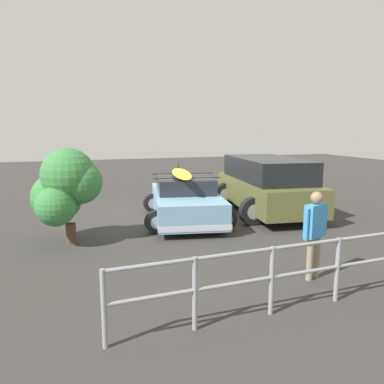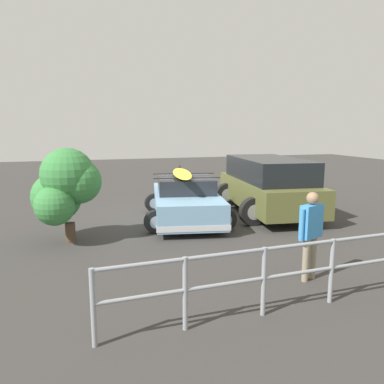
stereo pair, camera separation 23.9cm
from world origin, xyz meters
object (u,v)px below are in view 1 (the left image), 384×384
(sedan_car, at_px, (185,200))
(bush_near_left, at_px, (66,186))
(suv_car, at_px, (267,185))
(person_bystander, at_px, (315,227))

(sedan_car, distance_m, bush_near_left, 3.56)
(sedan_car, distance_m, suv_car, 2.78)
(person_bystander, bearing_deg, bush_near_left, -41.19)
(sedan_car, distance_m, person_bystander, 4.94)
(sedan_car, height_order, bush_near_left, bush_near_left)
(suv_car, xyz_separation_m, person_bystander, (1.87, 5.01, 0.05))
(sedan_car, xyz_separation_m, person_bystander, (-0.89, 4.84, 0.34))
(suv_car, height_order, bush_near_left, bush_near_left)
(suv_car, relative_size, bush_near_left, 2.17)
(sedan_car, xyz_separation_m, bush_near_left, (3.27, 1.20, 0.76))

